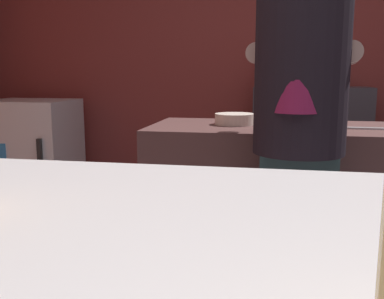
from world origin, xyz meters
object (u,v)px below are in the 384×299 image
at_px(bartender, 299,128).
at_px(chefs_knife, 357,128).
at_px(mini_fridge, 33,160).
at_px(mixing_bowl, 235,119).
at_px(bottle_vinegar, 263,73).
at_px(bottle_olive_oil, 262,73).

xyz_separation_m(bartender, chefs_knife, (0.28, 0.41, -0.04)).
relative_size(mini_fridge, bartender, 0.58).
xyz_separation_m(bartender, mixing_bowl, (-0.28, 0.48, -0.02)).
relative_size(bottle_vinegar, bottle_olive_oil, 1.01).
distance_m(mixing_bowl, bottle_olive_oil, 1.19).
bearing_deg(bottle_vinegar, mini_fridge, -171.73).
distance_m(bartender, bottle_olive_oil, 1.67).
bearing_deg(mixing_bowl, bottle_vinegar, 85.53).
bearing_deg(mini_fridge, chefs_knife, -25.87).
relative_size(mixing_bowl, bottle_olive_oil, 0.74).
xyz_separation_m(mini_fridge, chefs_knife, (2.28, -1.11, 0.45)).
xyz_separation_m(mini_fridge, bottle_olive_oil, (1.81, 0.13, 0.70)).
xyz_separation_m(mixing_bowl, bottle_olive_oil, (0.09, 1.16, 0.23)).
distance_m(bartender, bottle_vinegar, 1.80).
bearing_deg(bartender, chefs_knife, -25.95).
height_order(mixing_bowl, chefs_knife, mixing_bowl).
bearing_deg(chefs_knife, mixing_bowl, 173.73).
bearing_deg(bartender, bottle_vinegar, 14.46).
bearing_deg(mini_fridge, bartender, -37.12).
bearing_deg(chefs_knife, bartender, -123.16).
height_order(mini_fridge, mixing_bowl, mixing_bowl).
distance_m(chefs_knife, bottle_vinegar, 1.47).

